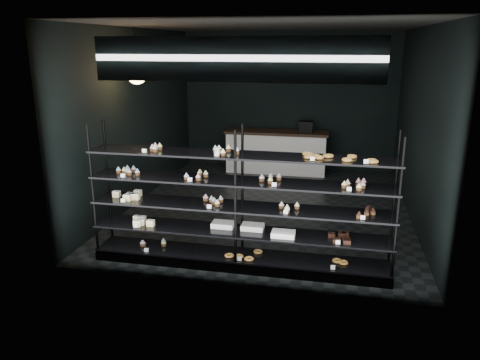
# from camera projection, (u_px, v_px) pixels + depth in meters

# --- Properties ---
(room) EXTENTS (5.01, 6.01, 3.20)m
(room) POSITION_uv_depth(u_px,v_px,m) (270.00, 121.00, 8.24)
(room) COLOR black
(room) RESTS_ON ground
(display_shelf) EXTENTS (4.00, 0.50, 1.91)m
(display_shelf) POSITION_uv_depth(u_px,v_px,m) (238.00, 222.00, 6.22)
(display_shelf) COLOR black
(display_shelf) RESTS_ON room
(signage) EXTENTS (3.30, 0.05, 0.50)m
(signage) POSITION_uv_depth(u_px,v_px,m) (234.00, 59.00, 5.17)
(signage) COLOR #0B1338
(signage) RESTS_ON room
(pendant_lamp) EXTENTS (0.33, 0.33, 0.89)m
(pendant_lamp) POSITION_uv_depth(u_px,v_px,m) (137.00, 74.00, 7.53)
(pendant_lamp) COLOR black
(pendant_lamp) RESTS_ON room
(service_counter) EXTENTS (2.37, 0.65, 1.23)m
(service_counter) POSITION_uv_depth(u_px,v_px,m) (277.00, 151.00, 10.94)
(service_counter) COLOR silver
(service_counter) RESTS_ON room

